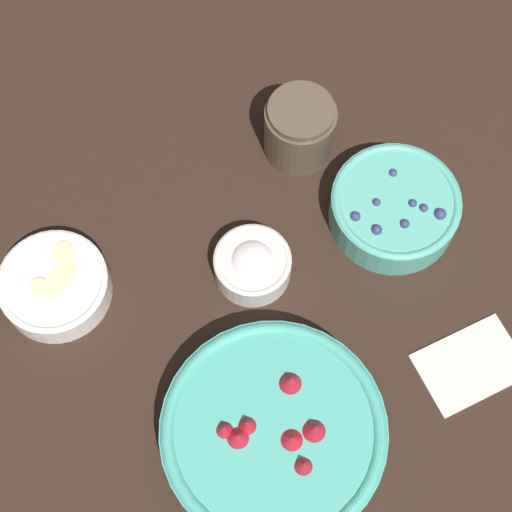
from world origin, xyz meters
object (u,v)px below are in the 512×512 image
at_px(bowl_strawberries, 273,433).
at_px(bowl_bananas, 55,285).
at_px(bowl_cream, 253,264).
at_px(jar_chocolate, 300,130).
at_px(bowl_blueberries, 394,206).

height_order(bowl_strawberries, bowl_bananas, bowl_strawberries).
distance_m(bowl_cream, jar_chocolate, 0.20).
bearing_deg(bowl_cream, bowl_strawberries, -123.37).
bearing_deg(jar_chocolate, bowl_cream, -148.39).
relative_size(bowl_bananas, bowl_cream, 1.40).
height_order(bowl_strawberries, bowl_blueberries, bowl_strawberries).
bearing_deg(bowl_cream, bowl_blueberries, -16.67).
distance_m(bowl_strawberries, jar_chocolate, 0.42).
distance_m(bowl_strawberries, bowl_cream, 0.22).
bearing_deg(bowl_blueberries, jar_chocolate, 98.30).
height_order(bowl_blueberries, bowl_cream, bowl_blueberries).
xyz_separation_m(bowl_blueberries, jar_chocolate, (-0.02, 0.17, 0.01)).
xyz_separation_m(bowl_strawberries, bowl_blueberries, (0.32, 0.13, -0.00)).
distance_m(bowl_blueberries, bowl_bananas, 0.46).
relative_size(bowl_blueberries, bowl_cream, 1.70).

